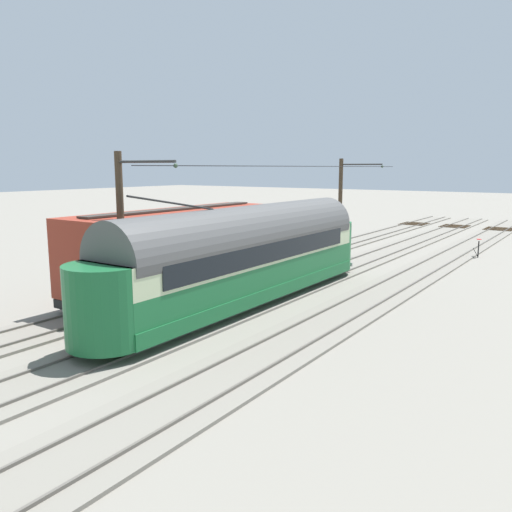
{
  "coord_description": "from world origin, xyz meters",
  "views": [
    {
      "loc": [
        -12.55,
        22.79,
        5.88
      ],
      "look_at": [
        0.51,
        3.72,
        1.92
      ],
      "focal_mm": 36.21,
      "sensor_mm": 36.0,
      "label": 1
    }
  ],
  "objects_px": {
    "catenary_pole_foreground": "(341,204)",
    "spare_tie_stack": "(239,255)",
    "boxcar_adjacent": "(177,248)",
    "switch_stand": "(478,247)",
    "catenary_pole_mid_near": "(123,232)",
    "vintage_streetcar": "(248,254)"
  },
  "relations": [
    {
      "from": "catenary_pole_foreground",
      "to": "spare_tie_stack",
      "type": "xyz_separation_m",
      "value": [
        4.33,
        6.18,
        -3.15
      ]
    },
    {
      "from": "boxcar_adjacent",
      "to": "switch_stand",
      "type": "xyz_separation_m",
      "value": [
        -9.74,
        -18.4,
        -1.46
      ]
    },
    {
      "from": "catenary_pole_foreground",
      "to": "switch_stand",
      "type": "bearing_deg",
      "value": -159.68
    },
    {
      "from": "switch_stand",
      "to": "catenary_pole_foreground",
      "type": "bearing_deg",
      "value": 20.32
    },
    {
      "from": "boxcar_adjacent",
      "to": "spare_tie_stack",
      "type": "relative_size",
      "value": 4.85
    },
    {
      "from": "switch_stand",
      "to": "spare_tie_stack",
      "type": "distance_m",
      "value": 15.85
    },
    {
      "from": "boxcar_adjacent",
      "to": "switch_stand",
      "type": "relative_size",
      "value": 9.42
    },
    {
      "from": "catenary_pole_foreground",
      "to": "catenary_pole_mid_near",
      "type": "xyz_separation_m",
      "value": [
        0.0,
        19.6,
        0.0
      ]
    },
    {
      "from": "vintage_streetcar",
      "to": "catenary_pole_foreground",
      "type": "relative_size",
      "value": 2.72
    },
    {
      "from": "vintage_streetcar",
      "to": "boxcar_adjacent",
      "type": "xyz_separation_m",
      "value": [
        4.09,
        -0.04,
        -0.1
      ]
    },
    {
      "from": "catenary_pole_foreground",
      "to": "switch_stand",
      "type": "relative_size",
      "value": 5.26
    },
    {
      "from": "boxcar_adjacent",
      "to": "switch_stand",
      "type": "height_order",
      "value": "boxcar_adjacent"
    },
    {
      "from": "switch_stand",
      "to": "spare_tie_stack",
      "type": "relative_size",
      "value": 0.51
    },
    {
      "from": "switch_stand",
      "to": "spare_tie_stack",
      "type": "xyz_separation_m",
      "value": [
        12.82,
        9.32,
        -0.43
      ]
    },
    {
      "from": "vintage_streetcar",
      "to": "boxcar_adjacent",
      "type": "relative_size",
      "value": 1.52
    },
    {
      "from": "boxcar_adjacent",
      "to": "switch_stand",
      "type": "bearing_deg",
      "value": -117.89
    },
    {
      "from": "spare_tie_stack",
      "to": "catenary_pole_mid_near",
      "type": "bearing_deg",
      "value": 107.9
    },
    {
      "from": "vintage_streetcar",
      "to": "catenary_pole_mid_near",
      "type": "height_order",
      "value": "catenary_pole_mid_near"
    },
    {
      "from": "spare_tie_stack",
      "to": "catenary_pole_foreground",
      "type": "bearing_deg",
      "value": -125.04
    },
    {
      "from": "catenary_pole_foreground",
      "to": "switch_stand",
      "type": "distance_m",
      "value": 9.45
    },
    {
      "from": "catenary_pole_foreground",
      "to": "catenary_pole_mid_near",
      "type": "relative_size",
      "value": 1.0
    },
    {
      "from": "catenary_pole_foreground",
      "to": "spare_tie_stack",
      "type": "relative_size",
      "value": 2.71
    }
  ]
}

